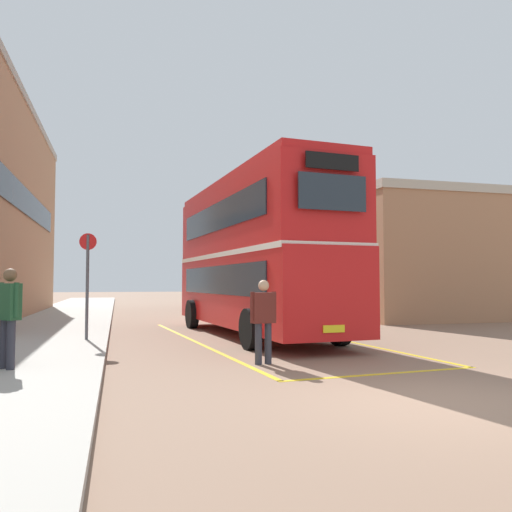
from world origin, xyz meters
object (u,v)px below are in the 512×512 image
at_px(double_decker_bus, 254,254).
at_px(pedestrian_boarding, 263,315).
at_px(pedestrian_waiting_near, 8,310).
at_px(bus_stop_sign, 87,276).
at_px(single_deck_bus, 245,282).

xyz_separation_m(double_decker_bus, pedestrian_boarding, (-1.23, -5.35, -1.54)).
bearing_deg(pedestrian_waiting_near, pedestrian_boarding, 2.40).
relative_size(pedestrian_boarding, bus_stop_sign, 0.60).
distance_m(single_deck_bus, pedestrian_waiting_near, 22.83).
bearing_deg(bus_stop_sign, pedestrian_waiting_near, -103.35).
distance_m(pedestrian_boarding, pedestrian_waiting_near, 4.66).
relative_size(double_decker_bus, pedestrian_boarding, 6.06).
bearing_deg(pedestrian_waiting_near, single_deck_bus, 65.75).
bearing_deg(bus_stop_sign, pedestrian_boarding, -49.79).
bearing_deg(bus_stop_sign, single_deck_bus, 63.05).
xyz_separation_m(pedestrian_boarding, bus_stop_sign, (-3.60, 4.26, 0.84)).
height_order(double_decker_bus, pedestrian_waiting_near, double_decker_bus).
xyz_separation_m(single_deck_bus, pedestrian_waiting_near, (-9.37, -20.81, -0.49)).
relative_size(single_deck_bus, pedestrian_waiting_near, 5.58).
distance_m(double_decker_bus, pedestrian_waiting_near, 8.21).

